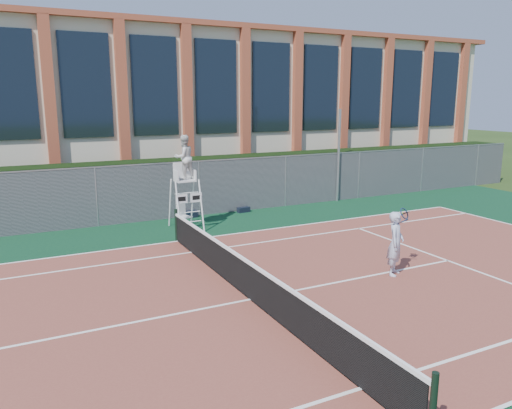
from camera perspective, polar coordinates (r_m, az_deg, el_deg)
name	(u,v)px	position (r m, az deg, el deg)	size (l,w,h in m)	color
ground	(251,301)	(11.94, -0.63, -10.93)	(120.00, 120.00, 0.00)	#233814
apron	(233,286)	(12.78, -2.62, -9.34)	(36.00, 20.00, 0.01)	#0B3220
tennis_court	(251,300)	(11.93, -0.63, -10.84)	(23.77, 10.97, 0.02)	brown
tennis_net	(251,279)	(11.74, -0.63, -8.52)	(0.10, 11.30, 1.10)	black
fence	(150,193)	(19.62, -11.99, 1.30)	(40.00, 0.06, 2.20)	#595E60
hedge	(143,188)	(20.77, -12.84, 1.85)	(40.00, 1.40, 2.20)	black
building	(103,108)	(28.25, -17.12, 10.45)	(45.00, 10.60, 8.22)	beige
steel_pole	(339,156)	(23.13, 9.41, 5.51)	(0.12, 0.12, 4.21)	#9EA0A5
umpire_chair	(184,160)	(17.97, -8.24, 5.04)	(0.96, 1.48, 3.44)	white
plastic_chair	(183,214)	(18.30, -8.36, -1.11)	(0.55, 0.55, 0.91)	silver
sports_bag_near	(189,214)	(20.01, -7.65, -1.12)	(0.64, 0.26, 0.27)	black
sports_bag_far	(244,210)	(20.81, -1.44, -0.59)	(0.53, 0.23, 0.21)	black
tennis_player	(396,243)	(13.76, 15.67, -4.29)	(1.02, 0.80, 1.74)	silver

